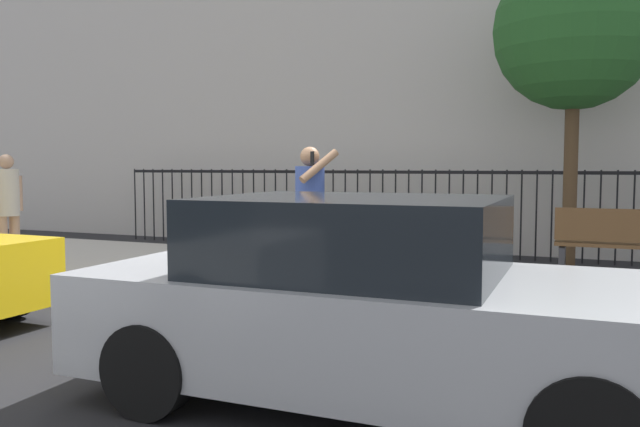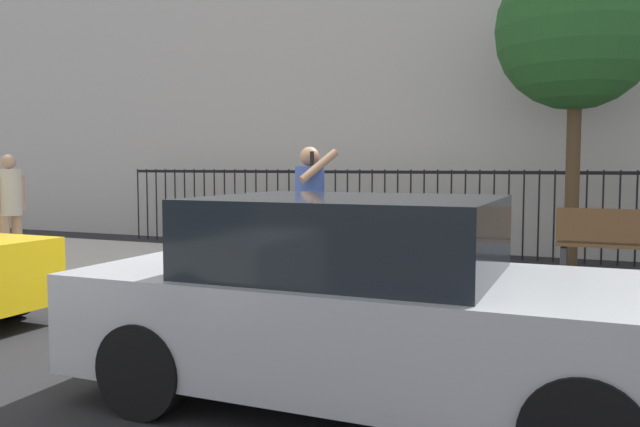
{
  "view_description": "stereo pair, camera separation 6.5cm",
  "coord_description": "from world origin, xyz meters",
  "px_view_note": "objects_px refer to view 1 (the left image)",
  "views": [
    {
      "loc": [
        3.58,
        -5.92,
        1.67
      ],
      "look_at": [
        0.57,
        1.18,
        1.1
      ],
      "focal_mm": 36.19,
      "sensor_mm": 36.0,
      "label": 1
    },
    {
      "loc": [
        3.64,
        -5.89,
        1.67
      ],
      "look_at": [
        0.57,
        1.18,
        1.1
      ],
      "focal_mm": 36.19,
      "sensor_mm": 36.0,
      "label": 2
    }
  ],
  "objects_px": {
    "pedestrian_on_phone": "(309,209)",
    "pedestrian_walking": "(8,203)",
    "street_tree_near": "(575,31)",
    "parked_hatchback": "(374,304)",
    "street_bench": "(618,242)"
  },
  "relations": [
    {
      "from": "parked_hatchback",
      "to": "street_bench",
      "type": "xyz_separation_m",
      "value": [
        1.72,
        5.23,
        -0.05
      ]
    },
    {
      "from": "pedestrian_walking",
      "to": "street_tree_near",
      "type": "xyz_separation_m",
      "value": [
        7.76,
        3.86,
        2.64
      ]
    },
    {
      "from": "pedestrian_on_phone",
      "to": "street_bench",
      "type": "height_order",
      "value": "pedestrian_on_phone"
    },
    {
      "from": "parked_hatchback",
      "to": "street_tree_near",
      "type": "relative_size",
      "value": 0.84
    },
    {
      "from": "parked_hatchback",
      "to": "pedestrian_walking",
      "type": "xyz_separation_m",
      "value": [
        -6.7,
        2.81,
        0.42
      ]
    },
    {
      "from": "parked_hatchback",
      "to": "street_tree_near",
      "type": "height_order",
      "value": "street_tree_near"
    },
    {
      "from": "parked_hatchback",
      "to": "street_bench",
      "type": "relative_size",
      "value": 2.64
    },
    {
      "from": "pedestrian_walking",
      "to": "street_bench",
      "type": "xyz_separation_m",
      "value": [
        8.42,
        2.42,
        -0.47
      ]
    },
    {
      "from": "street_tree_near",
      "to": "parked_hatchback",
      "type": "bearing_deg",
      "value": -98.95
    },
    {
      "from": "pedestrian_walking",
      "to": "street_bench",
      "type": "bearing_deg",
      "value": 16.03
    },
    {
      "from": "street_tree_near",
      "to": "pedestrian_walking",
      "type": "bearing_deg",
      "value": -153.53
    },
    {
      "from": "street_bench",
      "to": "street_tree_near",
      "type": "relative_size",
      "value": 0.32
    },
    {
      "from": "parked_hatchback",
      "to": "pedestrian_walking",
      "type": "distance_m",
      "value": 7.28
    },
    {
      "from": "parked_hatchback",
      "to": "pedestrian_walking",
      "type": "relative_size",
      "value": 2.49
    },
    {
      "from": "pedestrian_on_phone",
      "to": "pedestrian_walking",
      "type": "distance_m",
      "value": 5.06
    }
  ]
}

